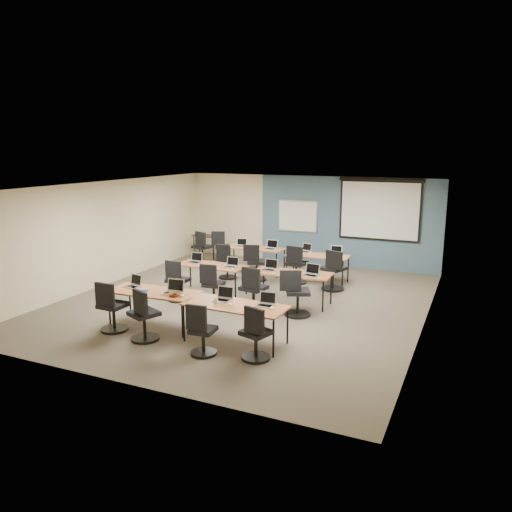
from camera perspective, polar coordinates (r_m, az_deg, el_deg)
The scene contains 58 objects.
floor at distance 11.74m, azimuth -1.28°, elevation -5.23°, with size 8.00×9.00×0.02m, color #6B6354.
ceiling at distance 11.23m, azimuth -1.34°, elevation 8.02°, with size 8.00×9.00×0.02m, color white.
wall_back at distance 15.53m, azimuth 5.91°, elevation 4.14°, with size 8.00×0.04×2.70m, color beige.
wall_front at distance 7.72m, azimuth -15.97°, elevation -4.64°, with size 8.00×0.04×2.70m, color beige.
wall_left at distance 13.60m, azimuth -16.70°, elevation 2.52°, with size 0.04×9.00×2.70m, color beige.
wall_right at distance 10.36m, azimuth 19.06°, elevation -0.57°, with size 0.04×9.00×2.70m, color beige.
blue_accent_panel at distance 15.16m, azimuth 10.37°, elevation 3.80°, with size 5.50×0.04×2.70m, color #3D5977.
whiteboard at distance 15.54m, azimuth 4.78°, elevation 4.54°, with size 1.28×0.03×0.98m.
projector_screen at distance 14.83m, azimuth 13.96°, elevation 5.54°, with size 2.40×0.10×1.82m.
training_table_front_left at distance 10.19m, azimuth -11.61°, elevation -4.19°, with size 1.86×0.77×0.73m.
training_table_front_right at distance 9.16m, azimuth -2.39°, elevation -5.83°, with size 1.91×0.80×0.73m.
training_table_mid_left at distance 12.25m, azimuth -5.11°, elevation -1.22°, with size 1.72×0.72×0.73m.
training_table_mid_right at distance 11.47m, azimuth 4.13°, elevation -2.13°, with size 1.81×0.75×0.73m.
training_table_back_left at distance 14.32m, azimuth -0.20°, elevation 0.80°, with size 1.74×0.72×0.73m.
training_table_back_right at distance 13.40m, azimuth 7.03°, elevation -0.10°, with size 1.67×0.69×0.73m.
laptop_0 at distance 10.58m, azimuth -13.80°, elevation -3.11°, with size 0.32×0.27×0.25m.
mouse_0 at distance 10.27m, azimuth -13.72°, elevation -3.85°, with size 0.06×0.09×0.03m, color white.
task_chair_0 at distance 10.17m, azimuth -16.17°, elevation -6.03°, with size 0.54×0.54×1.02m.
laptop_1 at distance 9.95m, azimuth -9.45°, elevation -3.85°, with size 0.36×0.31×0.27m.
mouse_1 at distance 9.73m, azimuth -8.41°, elevation -4.51°, with size 0.06×0.10×0.04m, color white.
task_chair_1 at distance 9.54m, azimuth -12.74°, elevation -7.07°, with size 0.57×0.54×1.02m.
laptop_2 at distance 9.41m, azimuth -3.74°, elevation -4.68°, with size 0.33×0.28×0.25m.
mouse_2 at distance 9.14m, azimuth -2.95°, elevation -5.52°, with size 0.06×0.10×0.03m, color white.
task_chair_2 at distance 8.74m, azimuth -6.26°, elevation -8.87°, with size 0.46×0.46×0.95m.
laptop_3 at distance 9.07m, azimuth 1.16°, elevation -5.32°, with size 0.31×0.26×0.24m.
mouse_3 at distance 8.92m, azimuth 1.79°, elevation -5.96°, with size 0.06×0.09×0.03m, color white.
task_chair_3 at distance 8.50m, azimuth -0.06°, elevation -9.33°, with size 0.50×0.50×0.98m.
laptop_4 at distance 12.52m, azimuth -6.97°, elevation -0.46°, with size 0.32×0.27×0.25m.
mouse_4 at distance 12.14m, azimuth -6.53°, elevation -1.09°, with size 0.06×0.10×0.04m, color white.
task_chair_4 at distance 11.83m, azimuth -9.01°, elevation -3.19°, with size 0.51×0.51×0.99m.
laptop_5 at distance 11.97m, azimuth -2.84°, elevation -0.99°, with size 0.31×0.26×0.24m.
mouse_5 at distance 11.75m, azimuth -2.64°, elevation -1.48°, with size 0.06×0.09×0.03m, color white.
task_chair_5 at distance 11.45m, azimuth -5.01°, elevation -3.65°, with size 0.49×0.49×0.98m.
laptop_6 at distance 11.67m, azimuth 1.60°, elevation -1.31°, with size 0.33×0.28×0.25m.
mouse_6 at distance 11.32m, azimuth 2.00°, elevation -2.01°, with size 0.06×0.09×0.03m, color white.
task_chair_6 at distance 10.88m, azimuth -0.34°, elevation -4.28°, with size 0.56×0.56×1.04m.
laptop_7 at distance 11.23m, azimuth 6.35°, elevation -1.91°, with size 0.34×0.29×0.26m.
mouse_7 at distance 11.00m, azimuth 7.21°, elevation -2.52°, with size 0.06×0.09×0.03m, color white.
task_chair_7 at distance 10.67m, azimuth 4.59°, elevation -4.67°, with size 0.60×0.56×1.04m.
laptop_8 at distance 14.47m, azimuth -1.76°, elevation 1.34°, with size 0.30×0.26×0.23m.
mouse_8 at distance 14.18m, azimuth -1.29°, elevation 0.93°, with size 0.06×0.10×0.04m, color white.
task_chair_8 at distance 13.70m, azimuth -3.41°, elevation -0.95°, with size 0.50×0.50×0.98m.
laptop_9 at distance 14.08m, azimuth 1.74°, elevation 1.06°, with size 0.34×0.29×0.25m.
mouse_9 at distance 13.89m, azimuth 2.17°, elevation 0.68°, with size 0.06×0.09×0.03m, color white.
task_chair_9 at distance 13.47m, azimuth -0.07°, elevation -1.10°, with size 0.55×0.53×1.01m.
laptop_10 at distance 13.75m, azimuth 5.74°, elevation 0.70°, with size 0.30×0.26×0.23m.
mouse_10 at distance 13.50m, azimuth 6.06°, elevation 0.28°, with size 0.06×0.10×0.03m, color white.
task_chair_10 at distance 13.21m, azimuth 4.57°, elevation -1.34°, with size 0.56×0.56×1.03m.
laptop_11 at distance 13.51m, azimuth 9.07°, elevation 0.41°, with size 0.31×0.26×0.24m.
mouse_11 at distance 13.23m, azimuth 9.83°, elevation -0.08°, with size 0.06×0.10×0.03m, color white.
task_chair_11 at distance 12.69m, azimuth 8.80°, elevation -1.98°, with size 0.60×0.58×1.05m.
blue_mousepad at distance 10.22m, azimuth -12.89°, elevation -3.94°, with size 0.22×0.19×0.01m, color navy.
snack_bowl at distance 9.78m, azimuth -9.26°, elevation -4.32°, with size 0.29×0.29×0.07m, color olive.
snack_plate at distance 9.34m, azimuth -4.25°, elevation -5.18°, with size 0.19×0.19×0.01m, color white.
coffee_cup at distance 9.26m, azimuth -4.63°, elevation -5.07°, with size 0.08×0.08×0.07m, color white.
utility_table at distance 16.31m, azimuth -5.71°, elevation 2.03°, with size 0.85×0.47×0.75m.
spare_chair_a at distance 15.69m, azimuth -3.90°, elevation 0.78°, with size 0.54×0.52×1.00m.
spare_chair_b at distance 15.50m, azimuth -6.20°, elevation 0.65°, with size 0.58×0.55×1.03m.
Camera 1 is at (4.86, -10.09, 3.53)m, focal length 35.00 mm.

